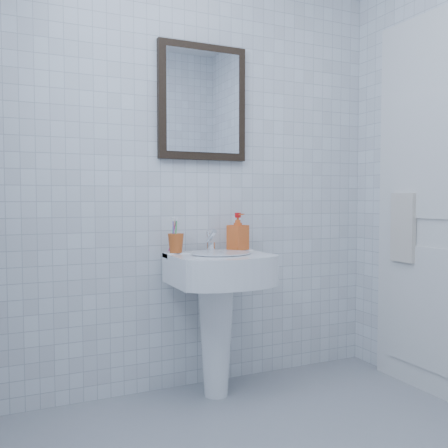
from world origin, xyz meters
name	(u,v)px	position (x,y,z in m)	size (l,w,h in m)	color
wall_back	(197,158)	(0.00, 1.20, 1.25)	(2.20, 0.02, 2.50)	silver
washbasin	(218,300)	(0.03, 0.98, 0.51)	(0.49, 0.36, 0.76)	white
faucet	(211,242)	(0.03, 1.07, 0.80)	(0.05, 0.10, 0.12)	white
toothbrush_cup	(176,243)	(-0.17, 1.08, 0.80)	(0.08, 0.08, 0.10)	#BF511D
soap_dispenser	(238,231)	(0.19, 1.08, 0.85)	(0.09, 0.09, 0.20)	red
wall_mirror	(203,102)	(0.03, 1.18, 1.55)	(0.50, 0.04, 0.62)	black
bathroom_door	(437,204)	(1.08, 0.55, 1.00)	(0.04, 0.80, 2.00)	silver
towel_ring	(406,195)	(1.06, 0.74, 1.05)	(0.18, 0.18, 0.01)	white
hand_towel	(403,228)	(1.04, 0.74, 0.87)	(0.03, 0.16, 0.38)	silver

